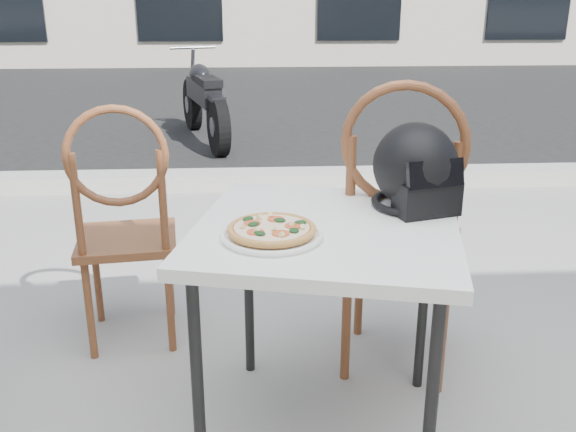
{
  "coord_description": "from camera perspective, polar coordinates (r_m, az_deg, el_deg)",
  "views": [
    {
      "loc": [
        -0.39,
        -1.74,
        1.44
      ],
      "look_at": [
        -0.29,
        0.04,
        0.81
      ],
      "focal_mm": 40.0,
      "sensor_mm": 36.0,
      "label": 1
    }
  ],
  "objects": [
    {
      "name": "street_asphalt",
      "position": [
        8.87,
        -0.73,
        10.2
      ],
      "size": [
        30.0,
        8.0,
        0.0
      ],
      "primitive_type": "cube",
      "color": "black",
      "rests_on": "ground"
    },
    {
      "name": "curb",
      "position": [
        4.95,
        1.35,
        3.36
      ],
      "size": [
        30.0,
        0.25,
        0.12
      ],
      "primitive_type": "cube",
      "color": "#ACA9A1",
      "rests_on": "ground"
    },
    {
      "name": "cafe_table_main",
      "position": [
        1.99,
        3.42,
        -2.64
      ],
      "size": [
        0.95,
        0.95,
        0.76
      ],
      "rotation": [
        0.0,
        0.0,
        -0.22
      ],
      "color": "white",
      "rests_on": "ground"
    },
    {
      "name": "plate",
      "position": [
        1.86,
        -1.45,
        -1.73
      ],
      "size": [
        0.37,
        0.37,
        0.02
      ],
      "rotation": [
        0.0,
        0.0,
        0.28
      ],
      "color": "white",
      "rests_on": "cafe_table_main"
    },
    {
      "name": "pizza",
      "position": [
        1.85,
        -1.46,
        -1.15
      ],
      "size": [
        0.29,
        0.29,
        0.03
      ],
      "rotation": [
        0.0,
        0.0,
        -0.14
      ],
      "color": "#D4984D",
      "rests_on": "plate"
    },
    {
      "name": "helmet",
      "position": [
        2.13,
        11.33,
        3.95
      ],
      "size": [
        0.34,
        0.35,
        0.28
      ],
      "rotation": [
        0.0,
        0.0,
        0.28
      ],
      "color": "black",
      "rests_on": "cafe_table_main"
    },
    {
      "name": "cafe_chair_main",
      "position": [
        2.38,
        10.08,
        -0.22
      ],
      "size": [
        0.56,
        0.56,
        1.16
      ],
      "rotation": [
        0.0,
        0.0,
        2.84
      ],
      "color": "brown",
      "rests_on": "ground"
    },
    {
      "name": "cafe_chair_side",
      "position": [
        2.65,
        -14.4,
        0.0
      ],
      "size": [
        0.45,
        0.45,
        1.04
      ],
      "rotation": [
        0.0,
        0.0,
        3.27
      ],
      "color": "brown",
      "rests_on": "ground"
    },
    {
      "name": "motorcycle",
      "position": [
        6.45,
        -7.51,
        10.01
      ],
      "size": [
        0.64,
        1.75,
        0.89
      ],
      "rotation": [
        0.0,
        0.0,
        0.27
      ],
      "color": "black",
      "rests_on": "street_asphalt"
    }
  ]
}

